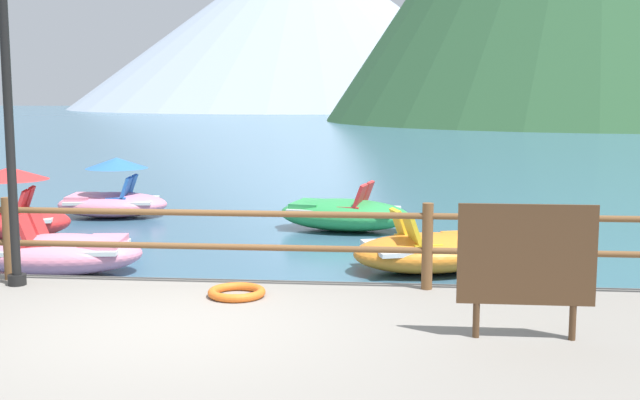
% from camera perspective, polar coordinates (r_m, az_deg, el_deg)
% --- Properties ---
extents(ground_plane, '(200.00, 200.00, 0.00)m').
position_cam_1_polar(ground_plane, '(47.16, 3.08, 4.60)').
color(ground_plane, '#38607A').
extents(dock_railing, '(23.92, 0.12, 0.95)m').
position_cam_1_polar(dock_railing, '(8.98, -7.70, -2.35)').
color(dock_railing, brown).
rests_on(dock_railing, promenade_dock).
extents(lamp_post, '(0.28, 0.28, 4.53)m').
position_cam_1_polar(lamp_post, '(9.36, -21.58, 10.63)').
color(lamp_post, black).
rests_on(lamp_post, promenade_dock).
extents(sign_board, '(1.18, 0.06, 1.19)m').
position_cam_1_polar(sign_board, '(7.12, 14.51, -3.96)').
color(sign_board, silver).
rests_on(sign_board, promenade_dock).
extents(life_ring, '(0.61, 0.61, 0.09)m').
position_cam_1_polar(life_ring, '(8.52, -5.96, -6.56)').
color(life_ring, orange).
rests_on(life_ring, promenade_dock).
extents(pedal_boat_1, '(2.67, 1.77, 0.90)m').
position_cam_1_polar(pedal_boat_1, '(14.76, 1.70, -0.99)').
color(pedal_boat_1, green).
rests_on(pedal_boat_1, ground).
extents(pedal_boat_3, '(2.47, 1.55, 0.88)m').
position_cam_1_polar(pedal_boat_3, '(11.82, -18.07, -3.61)').
color(pedal_boat_3, pink).
rests_on(pedal_boat_3, ground).
extents(pedal_boat_4, '(2.51, 2.00, 0.87)m').
position_cam_1_polar(pedal_boat_4, '(11.52, 7.80, -3.65)').
color(pedal_boat_4, orange).
rests_on(pedal_boat_4, ground).
extents(pedal_boat_5, '(2.46, 1.88, 1.26)m').
position_cam_1_polar(pedal_boat_5, '(14.90, -21.51, -0.94)').
color(pedal_boat_5, red).
rests_on(pedal_boat_5, ground).
extents(pedal_boat_6, '(2.36, 1.57, 1.22)m').
position_cam_1_polar(pedal_boat_6, '(16.89, -14.57, 0.22)').
color(pedal_boat_6, pink).
rests_on(pedal_boat_6, ground).
extents(distant_peak, '(72.23, 72.23, 26.62)m').
position_cam_1_polar(distant_peak, '(128.38, -1.22, 12.50)').
color(distant_peak, '#93A3B7').
rests_on(distant_peak, ground).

